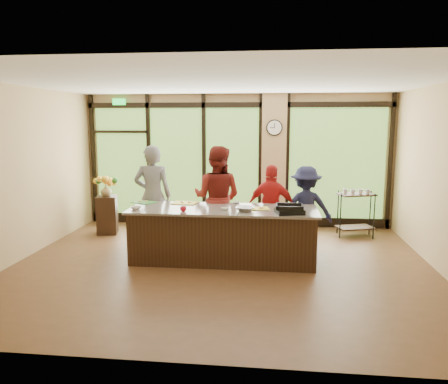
% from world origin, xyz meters
% --- Properties ---
extents(floor, '(7.00, 7.00, 0.00)m').
position_xyz_m(floor, '(0.00, 0.00, 0.00)').
color(floor, '#4C321A').
rests_on(floor, ground).
extents(ceiling, '(7.00, 7.00, 0.00)m').
position_xyz_m(ceiling, '(0.00, 0.00, 3.00)').
color(ceiling, silver).
rests_on(ceiling, back_wall).
extents(back_wall, '(7.00, 0.00, 7.00)m').
position_xyz_m(back_wall, '(0.00, 3.00, 1.50)').
color(back_wall, tan).
rests_on(back_wall, floor).
extents(left_wall, '(0.00, 6.00, 6.00)m').
position_xyz_m(left_wall, '(-3.50, 0.00, 1.50)').
color(left_wall, tan).
rests_on(left_wall, floor).
extents(right_wall, '(0.00, 6.00, 6.00)m').
position_xyz_m(right_wall, '(3.50, 0.00, 1.50)').
color(right_wall, tan).
rests_on(right_wall, floor).
extents(window_wall, '(6.90, 0.12, 3.00)m').
position_xyz_m(window_wall, '(0.16, 2.95, 1.39)').
color(window_wall, tan).
rests_on(window_wall, floor).
extents(island_base, '(3.10, 1.00, 0.88)m').
position_xyz_m(island_base, '(0.00, 0.30, 0.44)').
color(island_base, black).
rests_on(island_base, floor).
extents(countertop, '(3.20, 1.10, 0.04)m').
position_xyz_m(countertop, '(0.00, 0.30, 0.90)').
color(countertop, gray).
rests_on(countertop, island_base).
extents(wall_clock, '(0.36, 0.04, 0.36)m').
position_xyz_m(wall_clock, '(0.85, 2.87, 2.25)').
color(wall_clock, black).
rests_on(wall_clock, window_wall).
extents(cook_left, '(0.77, 0.55, 1.95)m').
position_xyz_m(cook_left, '(-1.45, 1.08, 0.98)').
color(cook_left, slate).
rests_on(cook_left, floor).
extents(cook_midleft, '(1.08, 0.92, 1.94)m').
position_xyz_m(cook_midleft, '(-0.20, 1.05, 0.97)').
color(cook_midleft, maroon).
rests_on(cook_midleft, floor).
extents(cook_midright, '(1.00, 0.59, 1.60)m').
position_xyz_m(cook_midright, '(0.82, 1.10, 0.80)').
color(cook_midright, '#B21C1B').
rests_on(cook_midright, floor).
extents(cook_right, '(1.07, 0.69, 1.58)m').
position_xyz_m(cook_right, '(1.45, 1.15, 0.79)').
color(cook_right, '#191B38').
rests_on(cook_right, floor).
extents(roasting_pan, '(0.50, 0.44, 0.08)m').
position_xyz_m(roasting_pan, '(1.11, 0.01, 0.96)').
color(roasting_pan, black).
rests_on(roasting_pan, countertop).
extents(mixing_bowl, '(0.38, 0.38, 0.07)m').
position_xyz_m(mixing_bowl, '(0.39, 0.12, 0.96)').
color(mixing_bowl, silver).
rests_on(mixing_bowl, countertop).
extents(cutting_board_left, '(0.48, 0.43, 0.01)m').
position_xyz_m(cutting_board_left, '(-1.50, 0.67, 0.93)').
color(cutting_board_left, '#338430').
rests_on(cutting_board_left, countertop).
extents(cutting_board_center, '(0.47, 0.38, 0.01)m').
position_xyz_m(cutting_board_center, '(-0.74, 0.69, 0.93)').
color(cutting_board_center, yellow).
rests_on(cutting_board_center, countertop).
extents(cutting_board_right, '(0.43, 0.36, 0.01)m').
position_xyz_m(cutting_board_right, '(0.59, 0.33, 0.93)').
color(cutting_board_right, yellow).
rests_on(cutting_board_right, countertop).
extents(prep_bowl_near, '(0.18, 0.18, 0.05)m').
position_xyz_m(prep_bowl_near, '(-1.45, 0.04, 0.95)').
color(prep_bowl_near, silver).
rests_on(prep_bowl_near, countertop).
extents(prep_bowl_mid, '(0.18, 0.18, 0.04)m').
position_xyz_m(prep_bowl_mid, '(0.04, 0.17, 0.94)').
color(prep_bowl_mid, silver).
rests_on(prep_bowl_mid, countertop).
extents(prep_bowl_far, '(0.16, 0.16, 0.03)m').
position_xyz_m(prep_bowl_far, '(0.19, 0.79, 0.94)').
color(prep_bowl_far, silver).
rests_on(prep_bowl_far, countertop).
extents(red_ramekin, '(0.12, 0.12, 0.08)m').
position_xyz_m(red_ramekin, '(-0.63, -0.03, 0.96)').
color(red_ramekin, red).
rests_on(red_ramekin, countertop).
extents(flower_stand, '(0.49, 0.49, 0.82)m').
position_xyz_m(flower_stand, '(-2.68, 1.85, 0.41)').
color(flower_stand, black).
rests_on(flower_stand, floor).
extents(flower_vase, '(0.30, 0.30, 0.25)m').
position_xyz_m(flower_vase, '(-2.68, 1.85, 0.94)').
color(flower_vase, olive).
rests_on(flower_vase, flower_stand).
extents(bar_cart, '(0.83, 0.63, 1.00)m').
position_xyz_m(bar_cart, '(2.57, 2.21, 0.60)').
color(bar_cart, black).
rests_on(bar_cart, floor).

